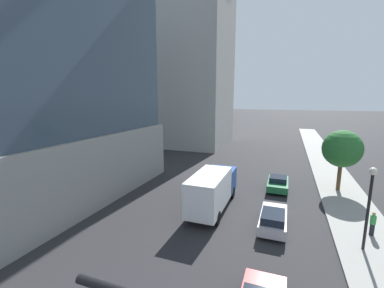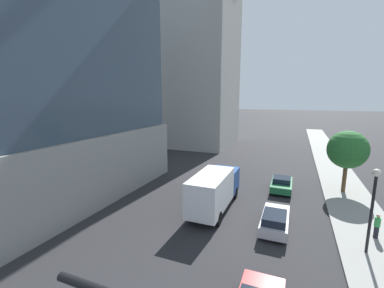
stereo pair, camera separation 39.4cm
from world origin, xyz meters
name	(u,v)px [view 1 (the left image)]	position (x,y,z in m)	size (l,w,h in m)	color
sidewalk	(363,232)	(8.31, 20.00, 0.07)	(4.06, 120.00, 0.15)	gray
construction_building	(186,47)	(-15.62, 47.24, 18.33)	(27.27, 14.81, 44.09)	#B2AFA8
street_lamp	(370,196)	(7.72, 17.55, 3.51)	(0.44, 0.44, 5.04)	black
street_tree	(342,149)	(8.05, 28.20, 4.24)	(3.54, 3.54, 5.88)	brown
car_silver	(273,219)	(2.53, 18.48, 0.72)	(1.78, 4.34, 1.44)	#B7B7BC
car_green	(278,183)	(2.53, 26.58, 0.69)	(1.91, 4.05, 1.39)	#1E6638
box_truck	(213,188)	(-2.28, 19.93, 1.83)	(2.34, 7.81, 3.25)	#1E4799
pedestrian_green_shirt	(373,223)	(8.66, 19.59, 0.96)	(0.34, 0.34, 1.60)	black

